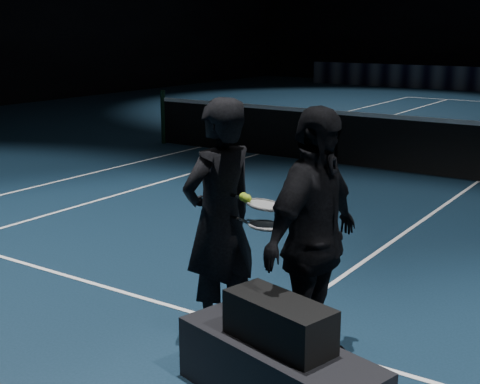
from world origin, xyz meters
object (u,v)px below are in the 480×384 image
at_px(player_b, 313,242).
at_px(racket_lower, 266,226).
at_px(racket_bag, 279,322).
at_px(tennis_balls, 246,195).
at_px(player_a, 220,220).
at_px(racket_upper, 265,205).
at_px(player_bench, 278,374).

distance_m(player_b, racket_lower, 0.40).
bearing_deg(racket_bag, tennis_balls, 150.99).
height_order(player_b, tennis_balls, player_b).
distance_m(player_a, racket_upper, 0.44).
height_order(player_bench, racket_bag, racket_bag).
distance_m(racket_lower, racket_upper, 0.15).
xyz_separation_m(player_b, tennis_balls, (-0.59, 0.07, 0.23)).
distance_m(player_bench, player_b, 0.91).
distance_m(player_bench, racket_bag, 0.36).
xyz_separation_m(racket_lower, tennis_balls, (-0.19, 0.02, 0.19)).
xyz_separation_m(racket_upper, tennis_balls, (-0.15, -0.02, 0.05)).
xyz_separation_m(racket_lower, racket_upper, (-0.05, 0.04, 0.14)).
height_order(racket_bag, racket_lower, racket_lower).
distance_m(racket_bag, tennis_balls, 1.09).
relative_size(player_bench, racket_lower, 2.13).
bearing_deg(player_a, racket_bag, 67.41).
relative_size(player_bench, racket_upper, 2.13).
height_order(player_bench, racket_upper, racket_upper).
bearing_deg(racket_upper, player_bench, -49.82).
bearing_deg(racket_lower, racket_bag, -46.41).
relative_size(racket_lower, racket_upper, 1.00).
bearing_deg(player_b, tennis_balls, 86.19).
relative_size(racket_bag, racket_upper, 1.07).
bearing_deg(player_a, racket_lower, 96.98).
relative_size(player_b, racket_lower, 2.74).
distance_m(player_b, tennis_balls, 0.64).
height_order(player_bench, player_a, player_a).
height_order(racket_lower, tennis_balls, tennis_balls).
bearing_deg(player_b, racket_upper, 81.59).
bearing_deg(racket_bag, player_bench, 0.00).
bearing_deg(player_bench, racket_bag, 0.00).
bearing_deg(player_b, player_bench, -170.29).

